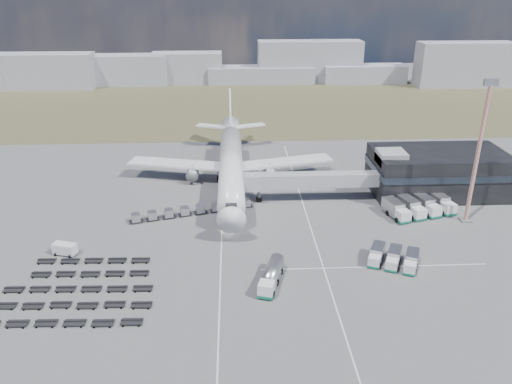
{
  "coord_description": "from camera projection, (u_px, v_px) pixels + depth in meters",
  "views": [
    {
      "loc": [
        0.6,
        -81.91,
        47.04
      ],
      "look_at": [
        5.34,
        16.77,
        4.0
      ],
      "focal_mm": 35.0,
      "sensor_mm": 36.0,
      "label": 1
    }
  ],
  "objects": [
    {
      "name": "terminal",
      "position": [
        437.0,
        171.0,
        115.72
      ],
      "size": [
        30.4,
        16.4,
        11.0
      ],
      "color": "black",
      "rests_on": "ground"
    },
    {
      "name": "service_trucks_far",
      "position": [
        419.0,
        206.0,
        106.6
      ],
      "size": [
        15.42,
        11.1,
        3.08
      ],
      "rotation": [
        0.0,
        0.0,
        0.27
      ],
      "color": "white",
      "rests_on": "ground"
    },
    {
      "name": "floodlight_mast",
      "position": [
        478.0,
        154.0,
        98.12
      ],
      "size": [
        2.75,
        2.27,
        29.44
      ],
      "rotation": [
        0.0,
        0.0,
        -0.04
      ],
      "color": "#AF381C",
      "rests_on": "ground"
    },
    {
      "name": "uld_row",
      "position": [
        193.0,
        210.0,
        106.19
      ],
      "size": [
        26.0,
        8.76,
        1.79
      ],
      "rotation": [
        0.0,
        0.0,
        0.27
      ],
      "color": "black",
      "rests_on": "ground"
    },
    {
      "name": "pushback_tug",
      "position": [
        229.0,
        224.0,
        100.76
      ],
      "size": [
        3.54,
        2.05,
        1.55
      ],
      "primitive_type": "cube",
      "rotation": [
        0.0,
        0.0,
        -0.03
      ],
      "color": "white",
      "rests_on": "ground"
    },
    {
      "name": "ground",
      "position": [
        232.0,
        248.0,
        93.77
      ],
      "size": [
        420.0,
        420.0,
        0.0
      ],
      "primitive_type": "plane",
      "color": "#565659",
      "rests_on": "ground"
    },
    {
      "name": "fuel_tanker",
      "position": [
        271.0,
        276.0,
        82.13
      ],
      "size": [
        5.22,
        10.13,
        3.18
      ],
      "rotation": [
        0.0,
        0.0,
        -0.29
      ],
      "color": "white",
      "rests_on": "ground"
    },
    {
      "name": "airliner",
      "position": [
        231.0,
        162.0,
        121.3
      ],
      "size": [
        51.59,
        64.53,
        17.62
      ],
      "color": "white",
      "rests_on": "ground"
    },
    {
      "name": "catering_truck",
      "position": [
        256.0,
        178.0,
        121.8
      ],
      "size": [
        4.09,
        6.67,
        2.86
      ],
      "rotation": [
        0.0,
        0.0,
        0.27
      ],
      "color": "white",
      "rests_on": "ground"
    },
    {
      "name": "skyline",
      "position": [
        198.0,
        66.0,
        228.27
      ],
      "size": [
        311.21,
        25.66,
        25.89
      ],
      "color": "#9597A3",
      "rests_on": "ground"
    },
    {
      "name": "grass_strip",
      "position": [
        231.0,
        106.0,
        194.5
      ],
      "size": [
        420.0,
        90.0,
        0.01
      ],
      "primitive_type": "cube",
      "color": "#49472C",
      "rests_on": "ground"
    },
    {
      "name": "baggage_dollies",
      "position": [
        78.0,
        290.0,
        80.5
      ],
      "size": [
        25.33,
        19.77,
        0.75
      ],
      "rotation": [
        0.0,
        0.0,
        -0.03
      ],
      "color": "black",
      "rests_on": "ground"
    },
    {
      "name": "lane_markings",
      "position": [
        282.0,
        239.0,
        96.95
      ],
      "size": [
        47.12,
        110.0,
        0.01
      ],
      "color": "silver",
      "rests_on": "ground"
    },
    {
      "name": "utility_van",
      "position": [
        65.0,
        249.0,
        90.95
      ],
      "size": [
        4.58,
        3.05,
        2.25
      ],
      "primitive_type": "cube",
      "rotation": [
        0.0,
        0.0,
        -0.3
      ],
      "color": "white",
      "rests_on": "ground"
    },
    {
      "name": "service_trucks_near",
      "position": [
        394.0,
        258.0,
        87.77
      ],
      "size": [
        9.94,
        8.98,
        2.47
      ],
      "rotation": [
        0.0,
        0.0,
        -0.43
      ],
      "color": "white",
      "rests_on": "ground"
    },
    {
      "name": "jet_bridge",
      "position": [
        302.0,
        180.0,
        111.15
      ],
      "size": [
        30.3,
        3.8,
        7.05
      ],
      "color": "#939399",
      "rests_on": "ground"
    }
  ]
}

